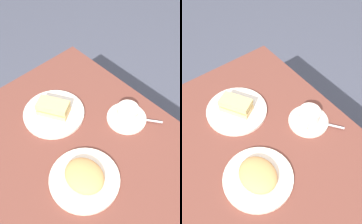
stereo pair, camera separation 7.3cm
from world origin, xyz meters
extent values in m
cube|color=brown|center=(0.00, 0.00, 0.75)|extent=(1.18, 0.82, 0.05)
cylinder|color=brown|center=(0.53, -0.35, 0.36)|extent=(0.05, 0.05, 0.72)
cylinder|color=beige|center=(0.31, -0.06, 0.78)|extent=(0.25, 0.25, 0.01)
cube|color=tan|center=(0.31, -0.06, 0.80)|extent=(0.14, 0.12, 0.02)
cube|color=olive|center=(0.31, -0.06, 0.81)|extent=(0.13, 0.11, 0.01)
cube|color=#D4B76A|center=(0.31, -0.06, 0.83)|extent=(0.14, 0.12, 0.02)
cylinder|color=beige|center=(0.09, -0.26, 0.78)|extent=(0.16, 0.16, 0.01)
cylinder|color=beige|center=(0.09, -0.26, 0.81)|extent=(0.08, 0.08, 0.06)
cylinder|color=#B37A4E|center=(0.09, -0.26, 0.84)|extent=(0.07, 0.07, 0.01)
torus|color=beige|center=(0.06, -0.23, 0.81)|extent=(0.03, 0.04, 0.04)
cube|color=silver|center=(0.01, -0.33, 0.78)|extent=(0.07, 0.05, 0.00)
ellipsoid|color=silver|center=(0.04, -0.30, 0.79)|extent=(0.03, 0.03, 0.01)
cylinder|color=beige|center=(0.01, 0.04, 0.78)|extent=(0.25, 0.25, 0.01)
ellipsoid|color=tan|center=(0.01, 0.04, 0.81)|extent=(0.15, 0.12, 0.04)
camera|label=1|loc=(-0.32, 0.32, 1.68)|focal=45.42mm
camera|label=2|loc=(-0.37, 0.27, 1.68)|focal=45.42mm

